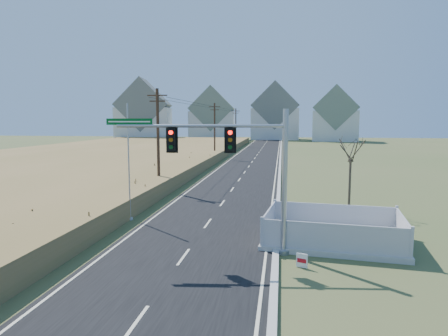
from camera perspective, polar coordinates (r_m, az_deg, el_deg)
ground at (r=20.56m, az=-4.42°, el=-10.86°), size 260.00×260.00×0.00m
road at (r=69.51m, az=4.65°, el=1.70°), size 8.00×180.00×0.06m
curb at (r=69.37m, az=8.07°, el=1.69°), size 0.30×180.00×0.18m
reed_marsh at (r=65.78m, az=-17.30°, el=1.66°), size 38.00×110.00×1.30m
utility_pole_near at (r=35.82m, az=-9.40°, el=4.26°), size 1.80×0.26×9.00m
utility_pole_mid at (r=65.03m, az=-1.35°, el=5.47°), size 1.80×0.26×9.00m
utility_pole_far at (r=94.73m, az=1.70°, el=5.90°), size 1.80×0.26×9.00m
condo_nw at (r=126.41m, az=-11.41°, el=7.37°), size 17.69×13.38×19.05m
condo_nnw at (r=129.05m, az=-1.72°, el=7.15°), size 14.93×11.17×17.03m
condo_n at (r=131.13m, az=7.30°, el=7.39°), size 15.27×10.20×18.54m
condo_ne at (r=124.09m, az=15.62°, el=6.87°), size 14.12×10.51×16.52m
traffic_signal_mast at (r=18.36m, az=2.96°, el=0.42°), size 8.45×1.20×6.76m
fence_enclosure at (r=21.38m, az=15.27°, el=-9.54°), size 7.39×5.48×1.58m
open_sign at (r=17.69m, az=11.07°, el=-12.84°), size 0.47×0.22×0.61m
flagpole at (r=25.48m, az=-13.41°, el=-0.88°), size 0.33×0.33×7.27m
bare_tree at (r=28.50m, az=17.69°, el=2.71°), size 2.04×2.04×5.39m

